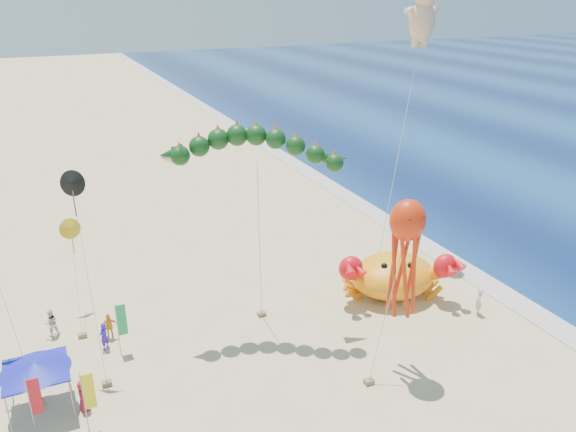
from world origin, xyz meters
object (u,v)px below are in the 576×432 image
(cherub_kite, at_px, (423,15))
(octopus_kite, at_px, (405,249))
(crab_inflatable, at_px, (394,274))
(dragon_kite, at_px, (254,154))
(canopy_blue, at_px, (35,367))

(cherub_kite, xyz_separation_m, octopus_kite, (-9.39, -12.52, -10.44))
(crab_inflatable, height_order, cherub_kite, cherub_kite)
(dragon_kite, height_order, canopy_blue, dragon_kite)
(dragon_kite, xyz_separation_m, octopus_kite, (5.41, -6.67, -3.86))
(octopus_kite, bearing_deg, canopy_blue, 167.07)
(crab_inflatable, bearing_deg, dragon_kite, 177.29)
(crab_inflatable, xyz_separation_m, cherub_kite, (5.33, 6.30, 15.81))
(canopy_blue, bearing_deg, cherub_kite, 17.30)
(cherub_kite, distance_m, canopy_blue, 32.06)
(dragon_kite, relative_size, octopus_kite, 1.24)
(octopus_kite, bearing_deg, crab_inflatable, 56.85)
(dragon_kite, distance_m, cherub_kite, 17.22)
(crab_inflatable, bearing_deg, cherub_kite, 49.78)
(crab_inflatable, bearing_deg, canopy_blue, -174.37)
(crab_inflatable, relative_size, canopy_blue, 2.38)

